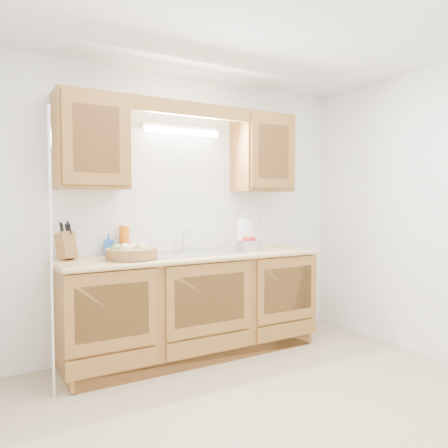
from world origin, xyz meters
TOP-DOWN VIEW (x-y plane):
  - room at (0.00, 0.00)m, footprint 3.52×3.50m
  - base_cabinets at (0.00, 1.20)m, footprint 2.20×0.60m
  - countertop at (0.00, 1.19)m, footprint 2.30×0.63m
  - upper_cabinet_left at (-0.83, 1.33)m, footprint 0.55×0.33m
  - upper_cabinet_right at (0.83, 1.33)m, footprint 0.55×0.33m
  - valance at (0.00, 1.19)m, footprint 2.20×0.05m
  - fluorescent_fixture at (0.00, 1.42)m, footprint 0.76×0.08m
  - sink at (0.00, 1.21)m, footprint 0.84×0.46m
  - wire_shelf_pole at (-1.20, 0.94)m, footprint 0.03×0.03m
  - outlet_plate at (0.95, 1.49)m, footprint 0.08×0.01m
  - fruit_basket at (-0.58, 1.12)m, footprint 0.47×0.47m
  - knife_block at (-1.03, 1.34)m, footprint 0.16×0.20m
  - orange_canister at (-0.54, 1.42)m, footprint 0.11×0.11m
  - soap_bottle at (-0.67, 1.44)m, footprint 0.11×0.11m
  - sponge at (-0.54, 1.44)m, footprint 0.10×0.07m
  - paper_towel at (0.54, 1.20)m, footprint 0.16×0.16m
  - apple_bowl at (0.54, 1.16)m, footprint 0.28×0.28m

SIDE VIEW (x-z plane):
  - base_cabinets at x=0.00m, z-range 0.01..0.87m
  - sink at x=0.00m, z-range 0.65..1.01m
  - countertop at x=0.00m, z-range 0.86..0.90m
  - sponge at x=-0.54m, z-range 0.90..0.92m
  - apple_bowl at x=0.54m, z-range 0.89..1.02m
  - fruit_basket at x=-0.58m, z-range 0.89..1.02m
  - soap_bottle at x=-0.67m, z-range 0.90..1.08m
  - wire_shelf_pole at x=-1.20m, z-range 0.00..2.00m
  - knife_block at x=-1.03m, z-range 0.86..1.17m
  - orange_canister at x=-0.54m, z-range 0.90..1.16m
  - paper_towel at x=0.54m, z-range 0.87..1.21m
  - outlet_plate at x=0.95m, z-range 1.09..1.21m
  - room at x=0.00m, z-range 0.00..2.50m
  - upper_cabinet_left at x=-0.83m, z-range 1.45..2.20m
  - upper_cabinet_right at x=0.83m, z-range 1.45..2.20m
  - fluorescent_fixture at x=0.00m, z-range 1.96..2.04m
  - valance at x=0.00m, z-range 2.08..2.20m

